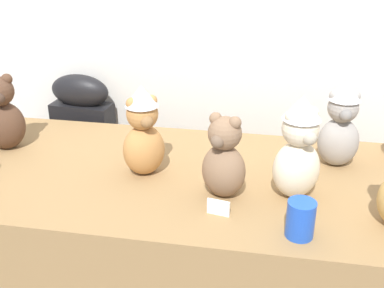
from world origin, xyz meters
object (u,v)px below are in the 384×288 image
Objects in this scene: teddy_bear_caramel at (143,132)px; teddy_bear_mocha at (224,159)px; instrument_case at (88,166)px; teddy_bear_cocoa at (3,115)px; teddy_bear_ash at (341,125)px; display_table at (192,264)px; teddy_bear_cream at (298,149)px; party_cup_blue at (301,219)px.

teddy_bear_mocha is at bearing -52.46° from teddy_bear_caramel.
teddy_bear_caramel is at bearing -44.57° from instrument_case.
teddy_bear_cocoa is at bearing -101.15° from instrument_case.
teddy_bear_mocha is (0.29, -0.10, -0.03)m from teddy_bear_caramel.
teddy_bear_mocha is (0.74, -0.63, 0.43)m from instrument_case.
instrument_case is at bearing 157.10° from teddy_bear_ash.
instrument_case is (-0.62, 0.52, 0.09)m from display_table.
teddy_bear_cream is at bearing 30.63° from teddy_bear_mocha.
display_table is at bearing 140.92° from party_cup_blue.
party_cup_blue reaches higher than display_table.
teddy_bear_cream is 1.07× the size of teddy_bear_ash.
display_table is 6.13× the size of teddy_bear_cocoa.
party_cup_blue is at bearing -61.59° from teddy_bear_caramel.
teddy_bear_caramel is 0.30m from teddy_bear_mocha.
party_cup_blue is at bearing -39.08° from display_table.
teddy_bear_cocoa is (-0.86, 0.20, 0.01)m from teddy_bear_mocha.
teddy_bear_ash is 2.89× the size of party_cup_blue.
instrument_case is at bearing 46.08° from teddy_bear_cocoa.
teddy_bear_ash is at bearing -12.07° from instrument_case.
instrument_case is 2.98× the size of teddy_bear_ash.
instrument_case is at bearing 140.16° from party_cup_blue.
teddy_bear_cocoa is at bearing 136.23° from teddy_bear_caramel.
teddy_bear_ash is (0.66, 0.19, -0.00)m from teddy_bear_caramel.
display_table is 5.33× the size of teddy_bear_cream.
teddy_bear_caramel is 1.01× the size of teddy_bear_ash.
teddy_bear_caramel is at bearing -177.92° from teddy_bear_mocha.
teddy_bear_caramel is at bearing -175.64° from display_table.
teddy_bear_ash is (1.11, -0.35, 0.45)m from instrument_case.
teddy_bear_mocha reaches higher than instrument_case.
instrument_case is 1.32m from party_cup_blue.
teddy_bear_ash is (0.15, 0.24, -0.01)m from teddy_bear_cream.
teddy_bear_cocoa is (-1.09, 0.16, -0.03)m from teddy_bear_cream.
display_table is 0.57m from teddy_bear_caramel.
display_table is at bearing 158.53° from teddy_bear_mocha.
teddy_bear_cocoa is (-0.58, 0.10, -0.02)m from teddy_bear_caramel.
teddy_bear_cream reaches higher than instrument_case.
instrument_case is 0.83m from teddy_bear_caramel.
teddy_bear_mocha is at bearing 142.75° from party_cup_blue.
teddy_bear_cream reaches higher than party_cup_blue.
teddy_bear_mocha is at bearing -35.33° from instrument_case.
party_cup_blue is at bearing -112.36° from teddy_bear_ash.
teddy_bear_cream is at bearing -11.71° from display_table.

